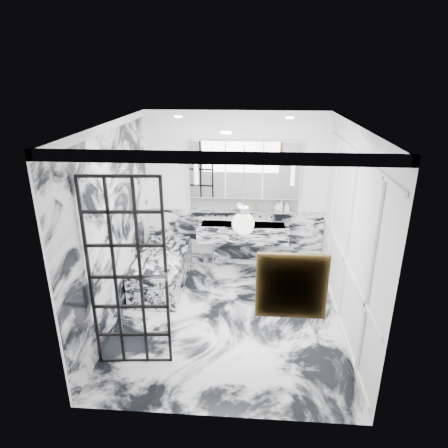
# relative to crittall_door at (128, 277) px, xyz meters

# --- Properties ---
(floor) EXTENTS (3.60, 3.60, 0.00)m
(floor) POSITION_rel_crittall_door_xyz_m (1.10, 1.02, -1.19)
(floor) COLOR silver
(floor) RESTS_ON ground
(ceiling) EXTENTS (3.60, 3.60, 0.00)m
(ceiling) POSITION_rel_crittall_door_xyz_m (1.10, 1.02, 1.61)
(ceiling) COLOR white
(ceiling) RESTS_ON wall_back
(wall_back) EXTENTS (3.60, 0.00, 3.60)m
(wall_back) POSITION_rel_crittall_door_xyz_m (1.10, 2.82, 0.21)
(wall_back) COLOR white
(wall_back) RESTS_ON floor
(wall_front) EXTENTS (3.60, 0.00, 3.60)m
(wall_front) POSITION_rel_crittall_door_xyz_m (1.10, -0.78, 0.21)
(wall_front) COLOR white
(wall_front) RESTS_ON floor
(wall_left) EXTENTS (0.00, 3.60, 3.60)m
(wall_left) POSITION_rel_crittall_door_xyz_m (-0.50, 1.02, 0.21)
(wall_left) COLOR white
(wall_left) RESTS_ON floor
(wall_right) EXTENTS (0.00, 3.60, 3.60)m
(wall_right) POSITION_rel_crittall_door_xyz_m (2.70, 1.02, 0.21)
(wall_right) COLOR white
(wall_right) RESTS_ON floor
(marble_clad_back) EXTENTS (3.18, 0.05, 1.05)m
(marble_clad_back) POSITION_rel_crittall_door_xyz_m (1.10, 2.79, -0.67)
(marble_clad_back) COLOR silver
(marble_clad_back) RESTS_ON floor
(marble_clad_left) EXTENTS (0.02, 3.56, 2.68)m
(marble_clad_left) POSITION_rel_crittall_door_xyz_m (-0.48, 1.02, 0.15)
(marble_clad_left) COLOR silver
(marble_clad_left) RESTS_ON floor
(panel_molding) EXTENTS (0.03, 3.40, 2.30)m
(panel_molding) POSITION_rel_crittall_door_xyz_m (2.68, 1.02, 0.11)
(panel_molding) COLOR white
(panel_molding) RESTS_ON floor
(soap_bottle_a) EXTENTS (0.10, 0.10, 0.21)m
(soap_bottle_a) POSITION_rel_crittall_door_xyz_m (1.91, 2.73, 0.00)
(soap_bottle_a) COLOR #8C5919
(soap_bottle_a) RESTS_ON ledge
(soap_bottle_b) EXTENTS (0.09, 0.09, 0.18)m
(soap_bottle_b) POSITION_rel_crittall_door_xyz_m (2.02, 2.73, -0.01)
(soap_bottle_b) COLOR #4C4C51
(soap_bottle_b) RESTS_ON ledge
(soap_bottle_c) EXTENTS (0.16, 0.16, 0.16)m
(soap_bottle_c) POSITION_rel_crittall_door_xyz_m (1.85, 2.73, -0.02)
(soap_bottle_c) COLOR silver
(soap_bottle_c) RESTS_ON ledge
(face_pot) EXTENTS (0.14, 0.14, 0.14)m
(face_pot) POSITION_rel_crittall_door_xyz_m (1.18, 2.73, -0.03)
(face_pot) COLOR white
(face_pot) RESTS_ON ledge
(amber_bottle) EXTENTS (0.04, 0.04, 0.10)m
(amber_bottle) POSITION_rel_crittall_door_xyz_m (1.47, 2.73, -0.05)
(amber_bottle) COLOR #8C5919
(amber_bottle) RESTS_ON ledge
(flower_vase) EXTENTS (0.07, 0.07, 0.12)m
(flower_vase) POSITION_rel_crittall_door_xyz_m (0.24, 1.24, -0.58)
(flower_vase) COLOR silver
(flower_vase) RESTS_ON bathtub
(crittall_door) EXTENTS (0.88, 0.11, 2.38)m
(crittall_door) POSITION_rel_crittall_door_xyz_m (0.00, 0.00, 0.00)
(crittall_door) COLOR black
(crittall_door) RESTS_ON floor
(artwork) EXTENTS (0.55, 0.05, 0.55)m
(artwork) POSITION_rel_crittall_door_xyz_m (1.78, -0.74, 0.39)
(artwork) COLOR #D55015
(artwork) RESTS_ON wall_front
(pendant_light) EXTENTS (0.22, 0.22, 0.22)m
(pendant_light) POSITION_rel_crittall_door_xyz_m (1.32, -0.28, 0.81)
(pendant_light) COLOR white
(pendant_light) RESTS_ON ceiling
(trough_sink) EXTENTS (1.60, 0.45, 0.30)m
(trough_sink) POSITION_rel_crittall_door_xyz_m (1.25, 2.57, -0.46)
(trough_sink) COLOR silver
(trough_sink) RESTS_ON wall_back
(ledge) EXTENTS (1.90, 0.14, 0.04)m
(ledge) POSITION_rel_crittall_door_xyz_m (1.25, 2.74, -0.12)
(ledge) COLOR silver
(ledge) RESTS_ON wall_back
(subway_tile) EXTENTS (1.90, 0.03, 0.23)m
(subway_tile) POSITION_rel_crittall_door_xyz_m (1.25, 2.80, 0.01)
(subway_tile) COLOR white
(subway_tile) RESTS_ON wall_back
(mirror_cabinet) EXTENTS (1.90, 0.16, 1.00)m
(mirror_cabinet) POSITION_rel_crittall_door_xyz_m (1.25, 2.74, 0.63)
(mirror_cabinet) COLOR white
(mirror_cabinet) RESTS_ON wall_back
(sconce_left) EXTENTS (0.07, 0.07, 0.40)m
(sconce_left) POSITION_rel_crittall_door_xyz_m (0.43, 2.65, 0.59)
(sconce_left) COLOR white
(sconce_left) RESTS_ON mirror_cabinet
(sconce_right) EXTENTS (0.07, 0.07, 0.40)m
(sconce_right) POSITION_rel_crittall_door_xyz_m (2.07, 2.65, 0.59)
(sconce_right) COLOR white
(sconce_right) RESTS_ON mirror_cabinet
(bathtub) EXTENTS (0.75, 1.65, 0.55)m
(bathtub) POSITION_rel_crittall_door_xyz_m (-0.07, 1.91, -0.92)
(bathtub) COLOR silver
(bathtub) RESTS_ON floor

